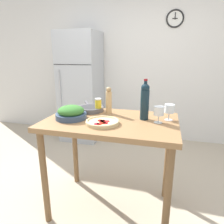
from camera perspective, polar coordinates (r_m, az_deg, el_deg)
ground_plane at (r=2.22m, az=-0.27°, el=-25.45°), size 14.00×14.00×0.00m
wall_back at (r=3.60m, az=8.20°, el=13.05°), size 6.40×0.08×2.60m
refrigerator at (r=3.56m, az=-8.83°, el=6.88°), size 0.65×0.64×1.85m
prep_counter at (r=1.80m, az=-0.31°, el=-6.08°), size 1.15×0.74×0.92m
wine_bottle at (r=1.75m, az=9.35°, el=3.19°), size 0.08×0.08×0.36m
wine_glass_near at (r=1.70m, az=13.22°, el=0.11°), size 0.08×0.08×0.14m
wine_glass_far at (r=1.79m, az=16.05°, el=0.74°), size 0.08×0.08×0.14m
pepper_mill at (r=1.92m, az=-0.93°, el=3.21°), size 0.06×0.06×0.26m
salad_bowl at (r=1.81m, az=-11.62°, el=-0.24°), size 0.27×0.27×0.12m
homemade_pizza at (r=1.65m, az=-2.75°, el=-2.87°), size 0.28×0.28×0.03m
salt_canister at (r=1.97m, az=-3.96°, el=1.89°), size 0.06×0.06×0.14m
cast_iron_skillet at (r=2.04m, az=-6.27°, el=0.95°), size 0.30×0.39×0.04m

